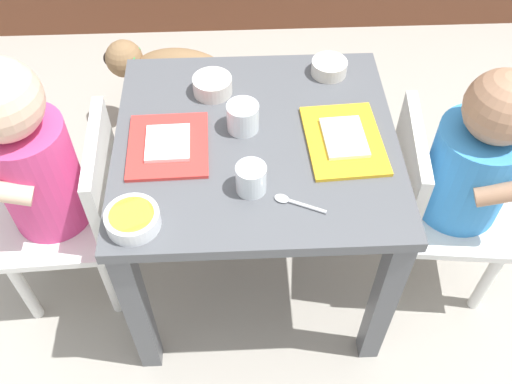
% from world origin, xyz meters
% --- Properties ---
extents(ground_plane, '(7.00, 7.00, 0.00)m').
position_xyz_m(ground_plane, '(0.00, 0.00, 0.00)').
color(ground_plane, '#9E998E').
extents(dining_table, '(0.57, 0.54, 0.48)m').
position_xyz_m(dining_table, '(0.00, 0.00, 0.39)').
color(dining_table, '#515459').
rests_on(dining_table, ground).
extents(seated_child_left, '(0.29, 0.29, 0.68)m').
position_xyz_m(seated_child_left, '(-0.45, -0.01, 0.43)').
color(seated_child_left, white).
rests_on(seated_child_left, ground).
extents(seated_child_right, '(0.31, 0.31, 0.64)m').
position_xyz_m(seated_child_right, '(0.45, -0.02, 0.40)').
color(seated_child_right, white).
rests_on(seated_child_right, ground).
extents(dog, '(0.40, 0.21, 0.30)m').
position_xyz_m(dog, '(-0.22, 0.56, 0.20)').
color(dog, olive).
rests_on(dog, ground).
extents(food_tray_left, '(0.16, 0.18, 0.02)m').
position_xyz_m(food_tray_left, '(-0.17, -0.02, 0.49)').
color(food_tray_left, red).
rests_on(food_tray_left, dining_table).
extents(food_tray_right, '(0.16, 0.21, 0.02)m').
position_xyz_m(food_tray_right, '(0.17, -0.02, 0.49)').
color(food_tray_right, gold).
rests_on(food_tray_right, dining_table).
extents(water_cup_left, '(0.06, 0.06, 0.06)m').
position_xyz_m(water_cup_left, '(-0.01, -0.13, 0.50)').
color(water_cup_left, white).
rests_on(water_cup_left, dining_table).
extents(water_cup_right, '(0.07, 0.07, 0.06)m').
position_xyz_m(water_cup_right, '(-0.02, 0.03, 0.50)').
color(water_cup_right, white).
rests_on(water_cup_right, dining_table).
extents(cereal_bowl_left_side, '(0.08, 0.08, 0.03)m').
position_xyz_m(cereal_bowl_left_side, '(0.17, 0.20, 0.50)').
color(cereal_bowl_left_side, silver).
rests_on(cereal_bowl_left_side, dining_table).
extents(veggie_bowl_far, '(0.10, 0.10, 0.03)m').
position_xyz_m(veggie_bowl_far, '(-0.22, -0.21, 0.50)').
color(veggie_bowl_far, white).
rests_on(veggie_bowl_far, dining_table).
extents(cereal_bowl_right_side, '(0.08, 0.08, 0.04)m').
position_xyz_m(cereal_bowl_right_side, '(-0.09, 0.15, 0.50)').
color(cereal_bowl_right_side, silver).
rests_on(cereal_bowl_right_side, dining_table).
extents(spoon_by_left_tray, '(0.10, 0.05, 0.01)m').
position_xyz_m(spoon_by_left_tray, '(0.06, -0.17, 0.48)').
color(spoon_by_left_tray, silver).
rests_on(spoon_by_left_tray, dining_table).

